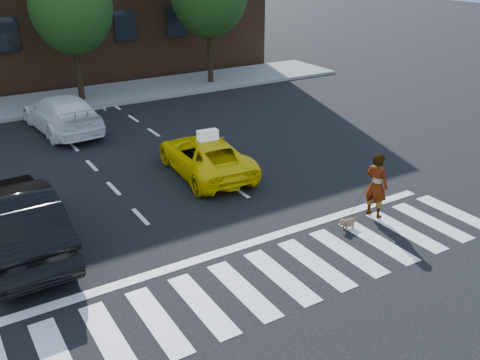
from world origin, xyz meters
The scene contains 10 objects.
ground centered at (0.00, 0.00, 0.00)m, with size 120.00×120.00×0.00m, color black.
crosswalk centered at (0.00, 0.00, 0.01)m, with size 13.00×2.40×0.01m, color silver.
stop_line centered at (0.00, 1.60, 0.01)m, with size 12.00×0.30×0.01m, color silver.
sidewalk_far centered at (0.00, 17.50, 0.07)m, with size 30.00×4.00×0.15m, color slate.
taxi centered at (1.40, 6.19, 0.61)m, with size 2.02×4.39×1.22m, color yellow.
black_sedan centered at (-4.81, 4.30, 0.85)m, with size 1.79×5.13×1.69m, color black.
white_suv centered at (-1.40, 13.07, 0.73)m, with size 2.06×5.06×1.47m, color white.
woman centered at (3.93, 1.10, 0.92)m, with size 0.67×0.44×1.83m, color #999999.
dog centered at (2.79, 0.90, 0.19)m, with size 0.57×0.22×0.32m.
taxi_sign centered at (1.40, 5.99, 1.38)m, with size 0.65×0.28×0.32m, color white.
Camera 1 is at (-6.11, -8.19, 6.83)m, focal length 40.00 mm.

